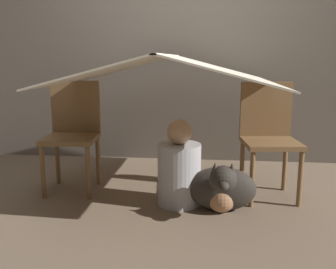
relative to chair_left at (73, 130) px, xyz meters
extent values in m
plane|color=#7A6651|center=(0.79, -0.20, -0.49)|extent=(8.80, 8.80, 0.00)
cube|color=#6B6056|center=(0.79, 1.02, 0.76)|extent=(7.00, 0.05, 2.50)
cylinder|color=brown|center=(-0.16, -0.26, -0.28)|extent=(0.04, 0.04, 0.42)
cylinder|color=brown|center=(0.19, -0.24, -0.28)|extent=(0.04, 0.04, 0.42)
cylinder|color=brown|center=(-0.18, 0.09, -0.28)|extent=(0.04, 0.04, 0.42)
cylinder|color=brown|center=(0.17, 0.11, -0.28)|extent=(0.04, 0.04, 0.42)
cube|color=brown|center=(0.01, -0.07, -0.05)|extent=(0.43, 0.43, 0.04)
cube|color=brown|center=(-0.01, 0.11, 0.18)|extent=(0.41, 0.06, 0.43)
cylinder|color=brown|center=(1.42, -0.27, -0.28)|extent=(0.04, 0.04, 0.42)
cylinder|color=brown|center=(1.77, -0.23, -0.28)|extent=(0.04, 0.04, 0.42)
cylinder|color=brown|center=(1.38, 0.08, -0.28)|extent=(0.04, 0.04, 0.42)
cylinder|color=brown|center=(1.73, 0.12, -0.28)|extent=(0.04, 0.04, 0.42)
cube|color=brown|center=(1.58, -0.07, -0.05)|extent=(0.45, 0.45, 0.04)
cube|color=brown|center=(1.55, 0.11, 0.18)|extent=(0.41, 0.08, 0.43)
cube|color=silver|center=(0.40, -0.07, 0.50)|extent=(0.79, 1.59, 0.22)
cube|color=silver|center=(1.18, -0.07, 0.50)|extent=(0.79, 1.59, 0.22)
cube|color=silver|center=(0.79, -0.07, 0.60)|extent=(0.04, 1.59, 0.01)
cylinder|color=#B2B2B7|center=(0.89, -0.27, -0.26)|extent=(0.32, 0.32, 0.46)
sphere|color=tan|center=(0.89, -0.27, 0.06)|extent=(0.18, 0.18, 0.18)
ellipsoid|color=#332D28|center=(1.20, -0.36, -0.33)|extent=(0.49, 0.22, 0.32)
sphere|color=#332D28|center=(1.20, -0.54, -0.20)|extent=(0.18, 0.18, 0.18)
ellipsoid|color=#332D28|center=(1.20, -0.62, -0.22)|extent=(0.07, 0.09, 0.06)
cone|color=#332D28|center=(1.15, -0.54, -0.13)|extent=(0.06, 0.06, 0.08)
cone|color=#332D28|center=(1.26, -0.54, -0.13)|extent=(0.06, 0.06, 0.08)
sphere|color=tan|center=(1.20, -0.38, -0.39)|extent=(0.21, 0.21, 0.21)
sphere|color=tan|center=(1.20, -0.38, -0.23)|extent=(0.12, 0.12, 0.12)
camera|label=1|loc=(1.08, -2.90, 0.58)|focal=40.00mm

